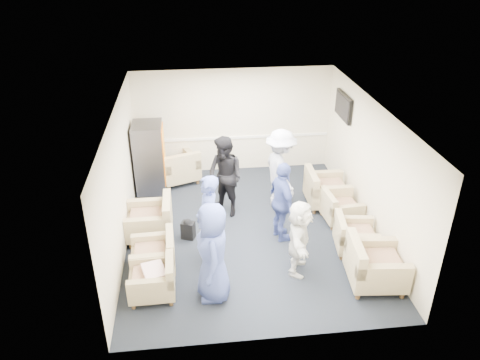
{
  "coord_description": "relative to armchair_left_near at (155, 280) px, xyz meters",
  "views": [
    {
      "loc": [
        -1.12,
        -8.19,
        5.55
      ],
      "look_at": [
        -0.15,
        0.2,
        1.12
      ],
      "focal_mm": 35.0,
      "sensor_mm": 36.0,
      "label": 1
    }
  ],
  "objects": [
    {
      "name": "floor",
      "position": [
        1.85,
        1.77,
        -0.31
      ],
      "size": [
        6.0,
        6.0,
        0.0
      ],
      "primitive_type": "plane",
      "color": "black",
      "rests_on": "ground"
    },
    {
      "name": "person_mid_left",
      "position": [
        0.98,
        0.86,
        0.59
      ],
      "size": [
        0.52,
        0.71,
        1.8
      ],
      "primitive_type": "imported",
      "rotation": [
        0.0,
        0.0,
        -1.72
      ],
      "color": "#41519C",
      "rests_on": "floor"
    },
    {
      "name": "left_wall",
      "position": [
        -0.65,
        1.77,
        1.04
      ],
      "size": [
        0.02,
        6.0,
        2.7
      ],
      "primitive_type": "cube",
      "color": "beige",
      "rests_on": "floor"
    },
    {
      "name": "armchair_left_near",
      "position": [
        0.0,
        0.0,
        0.0
      ],
      "size": [
        0.79,
        0.79,
        0.62
      ],
      "rotation": [
        0.0,
        0.0,
        -1.56
      ],
      "color": "tan",
      "rests_on": "floor"
    },
    {
      "name": "front_wall",
      "position": [
        1.85,
        -1.23,
        1.04
      ],
      "size": [
        5.0,
        0.02,
        2.7
      ],
      "primitive_type": "cube",
      "color": "beige",
      "rests_on": "floor"
    },
    {
      "name": "backpack",
      "position": [
        0.59,
        1.65,
        -0.08
      ],
      "size": [
        0.31,
        0.27,
        0.45
      ],
      "rotation": [
        0.0,
        0.0,
        -0.38
      ],
      "color": "black",
      "rests_on": "floor"
    },
    {
      "name": "right_wall",
      "position": [
        4.35,
        1.77,
        1.04
      ],
      "size": [
        0.02,
        6.0,
        2.7
      ],
      "primitive_type": "cube",
      "color": "beige",
      "rests_on": "floor"
    },
    {
      "name": "person_front_left",
      "position": [
        1.0,
        -0.14,
        0.6
      ],
      "size": [
        0.59,
        0.89,
        1.81
      ],
      "primitive_type": "imported",
      "rotation": [
        0.0,
        0.0,
        -1.56
      ],
      "color": "#41519C",
      "rests_on": "floor"
    },
    {
      "name": "ceiling",
      "position": [
        1.85,
        1.77,
        2.39
      ],
      "size": [
        6.0,
        6.0,
        0.0
      ],
      "primitive_type": "plane",
      "rotation": [
        3.14,
        0.0,
        0.0
      ],
      "color": "white",
      "rests_on": "back_wall"
    },
    {
      "name": "armchair_left_mid",
      "position": [
        -0.01,
        0.68,
        0.01
      ],
      "size": [
        0.82,
        0.82,
        0.63
      ],
      "rotation": [
        0.0,
        0.0,
        -1.54
      ],
      "color": "tan",
      "rests_on": "floor"
    },
    {
      "name": "person_back_right",
      "position": [
        2.67,
        2.64,
        0.64
      ],
      "size": [
        0.92,
        1.33,
        1.89
      ],
      "primitive_type": "imported",
      "rotation": [
        0.0,
        0.0,
        1.76
      ],
      "color": "white",
      "rests_on": "floor"
    },
    {
      "name": "person_back_left",
      "position": [
        1.43,
        2.54,
        0.6
      ],
      "size": [
        1.1,
        1.12,
        1.82
      ],
      "primitive_type": "imported",
      "rotation": [
        0.0,
        0.0,
        -0.84
      ],
      "color": "black",
      "rests_on": "floor"
    },
    {
      "name": "armchair_right_near",
      "position": [
        3.8,
        -0.16,
        0.07
      ],
      "size": [
        1.04,
        1.04,
        0.76
      ],
      "rotation": [
        0.0,
        0.0,
        1.48
      ],
      "color": "tan",
      "rests_on": "floor"
    },
    {
      "name": "chair_rail",
      "position": [
        1.85,
        4.75,
        0.59
      ],
      "size": [
        4.98,
        0.04,
        0.06
      ],
      "primitive_type": "cube",
      "color": "white",
      "rests_on": "back_wall"
    },
    {
      "name": "pillow",
      "position": [
        -0.0,
        -0.0,
        0.17
      ],
      "size": [
        0.46,
        0.54,
        0.13
      ],
      "primitive_type": "cube",
      "rotation": [
        0.0,
        0.0,
        -1.3
      ],
      "color": "white",
      "rests_on": "armchair_left_near"
    },
    {
      "name": "person_front_right",
      "position": [
        2.58,
        0.37,
        0.42
      ],
      "size": [
        0.83,
        1.42,
        1.46
      ],
      "primitive_type": "imported",
      "rotation": [
        0.0,
        0.0,
        1.25
      ],
      "color": "white",
      "rests_on": "floor"
    },
    {
      "name": "tv",
      "position": [
        4.28,
        3.57,
        1.74
      ],
      "size": [
        0.1,
        1.0,
        0.58
      ],
      "color": "black",
      "rests_on": "right_wall"
    },
    {
      "name": "armchair_left_far",
      "position": [
        -0.13,
        1.8,
        0.05
      ],
      "size": [
        0.91,
        0.91,
        0.73
      ],
      "rotation": [
        0.0,
        0.0,
        -1.57
      ],
      "color": "tan",
      "rests_on": "floor"
    },
    {
      "name": "armchair_right_midnear",
      "position": [
        3.8,
        0.86,
        -0.0
      ],
      "size": [
        0.87,
        0.87,
        0.62
      ],
      "rotation": [
        0.0,
        0.0,
        1.44
      ],
      "color": "tan",
      "rests_on": "floor"
    },
    {
      "name": "armchair_right_far",
      "position": [
        3.72,
        2.65,
        0.05
      ],
      "size": [
        0.93,
        0.93,
        0.73
      ],
      "rotation": [
        0.0,
        0.0,
        1.55
      ],
      "color": "tan",
      "rests_on": "floor"
    },
    {
      "name": "armchair_corner",
      "position": [
        0.4,
        4.18,
        0.06
      ],
      "size": [
        1.18,
        1.18,
        0.74
      ],
      "rotation": [
        0.0,
        0.0,
        3.49
      ],
      "color": "tan",
      "rests_on": "floor"
    },
    {
      "name": "vending_machine",
      "position": [
        -0.25,
        3.8,
        0.55
      ],
      "size": [
        0.7,
        0.82,
        1.72
      ],
      "color": "#53525A",
      "rests_on": "floor"
    },
    {
      "name": "person_mid_right",
      "position": [
        2.48,
        1.43,
        0.54
      ],
      "size": [
        0.62,
        1.06,
        1.7
      ],
      "primitive_type": "imported",
      "rotation": [
        0.0,
        0.0,
        1.78
      ],
      "color": "#41519C",
      "rests_on": "floor"
    },
    {
      "name": "back_wall",
      "position": [
        1.85,
        4.77,
        1.04
      ],
      "size": [
        5.0,
        0.02,
        2.7
      ],
      "primitive_type": "cube",
      "color": "beige",
      "rests_on": "floor"
    },
    {
      "name": "armchair_right_midfar",
      "position": [
        3.85,
        1.93,
        -0.01
      ],
      "size": [
        0.82,
        0.82,
        0.6
      ],
      "rotation": [
        0.0,
        0.0,
        1.66
      ],
      "color": "tan",
      "rests_on": "floor"
    }
  ]
}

